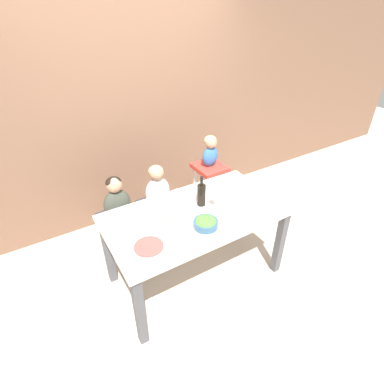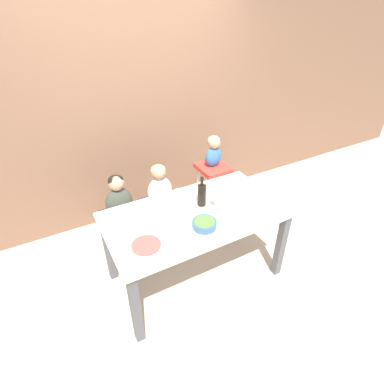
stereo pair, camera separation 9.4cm
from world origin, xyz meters
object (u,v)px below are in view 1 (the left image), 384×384
object	(u,v)px
wine_glass_near	(215,195)
wine_glass_far	(177,194)
paper_towel_roll	(175,215)
dinner_plate_back_left	(143,211)
person_baby_right	(210,149)
dinner_plate_front_left	(149,246)
person_child_center	(157,186)
wine_bottle	(201,194)
chair_far_center	(159,210)
salad_bowl_large	(206,223)
person_child_left	(116,198)
chair_right_highchair	(209,179)
chair_far_left	(121,224)

from	to	relation	value
wine_glass_near	wine_glass_far	xyz separation A→B (m)	(-0.27, 0.19, 0.00)
paper_towel_roll	dinner_plate_back_left	world-z (taller)	paper_towel_roll
paper_towel_roll	wine_glass_near	bearing A→B (deg)	6.93
person_baby_right	dinner_plate_front_left	size ratio (longest dim) A/B	1.56
person_child_center	dinner_plate_front_left	xyz separation A→B (m)	(-0.48, -0.85, 0.07)
wine_glass_far	person_child_center	bearing A→B (deg)	86.50
wine_bottle	wine_glass_near	size ratio (longest dim) A/B	1.61
chair_far_center	wine_glass_near	size ratio (longest dim) A/B	2.63
dinner_plate_back_left	person_child_center	bearing A→B (deg)	51.34
wine_glass_near	salad_bowl_large	bearing A→B (deg)	-139.96
person_baby_right	dinner_plate_back_left	xyz separation A→B (m)	(-0.99, -0.41, -0.19)
person_child_left	wine_glass_far	distance (m)	0.67
person_child_center	salad_bowl_large	distance (m)	0.88
paper_towel_roll	person_baby_right	bearing A→B (deg)	41.22
person_child_center	chair_right_highchair	bearing A→B (deg)	-0.10
paper_towel_roll	dinner_plate_back_left	bearing A→B (deg)	114.31
chair_far_left	dinner_plate_front_left	xyz separation A→B (m)	(-0.04, -0.85, 0.38)
wine_glass_near	dinner_plate_front_left	distance (m)	0.75
chair_right_highchair	wine_bottle	xyz separation A→B (m)	(-0.50, -0.59, 0.29)
chair_far_left	wine_bottle	bearing A→B (deg)	-44.42
chair_far_center	person_child_center	bearing A→B (deg)	90.00
salad_bowl_large	paper_towel_roll	bearing A→B (deg)	145.93
chair_far_left	person_child_left	size ratio (longest dim) A/B	1.00
chair_far_center	salad_bowl_large	bearing A→B (deg)	-88.69
chair_far_left	salad_bowl_large	bearing A→B (deg)	-62.25
chair_far_left	person_child_left	world-z (taller)	person_child_left
chair_far_left	person_child_center	distance (m)	0.54
person_child_center	salad_bowl_large	bearing A→B (deg)	-88.69
person_baby_right	wine_bottle	bearing A→B (deg)	-130.13
chair_far_left	person_child_center	bearing A→B (deg)	0.14
person_baby_right	wine_bottle	xyz separation A→B (m)	(-0.50, -0.59, -0.09)
person_child_center	wine_glass_near	world-z (taller)	wine_glass_near
paper_towel_roll	person_child_center	bearing A→B (deg)	76.06
person_baby_right	salad_bowl_large	world-z (taller)	person_baby_right
chair_far_center	dinner_plate_front_left	size ratio (longest dim) A/B	2.07
person_child_center	salad_bowl_large	xyz separation A→B (m)	(0.02, -0.87, 0.10)
paper_towel_roll	wine_glass_near	xyz separation A→B (m)	(0.43, 0.05, 0.02)
person_baby_right	chair_right_highchair	bearing A→B (deg)	-90.00
person_baby_right	wine_glass_near	world-z (taller)	person_baby_right
chair_far_left	person_baby_right	xyz separation A→B (m)	(1.09, 0.00, 0.57)
paper_towel_roll	salad_bowl_large	xyz separation A→B (m)	(0.20, -0.14, -0.07)
person_baby_right	dinner_plate_front_left	bearing A→B (deg)	-143.12
wine_bottle	dinner_plate_front_left	world-z (taller)	wine_bottle
wine_bottle	chair_right_highchair	bearing A→B (deg)	49.80
chair_right_highchair	dinner_plate_back_left	world-z (taller)	dinner_plate_back_left
person_child_center	salad_bowl_large	world-z (taller)	person_child_center
wine_bottle	dinner_plate_back_left	size ratio (longest dim) A/B	1.27
chair_far_center	dinner_plate_back_left	bearing A→B (deg)	-128.74
wine_glass_near	wine_glass_far	distance (m)	0.33
chair_right_highchair	dinner_plate_front_left	bearing A→B (deg)	-143.17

